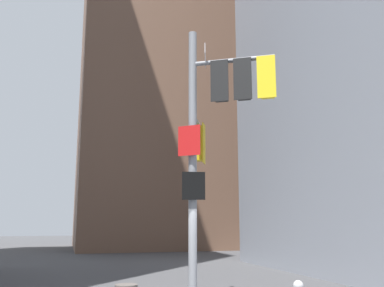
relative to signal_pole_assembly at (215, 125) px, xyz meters
name	(u,v)px	position (x,y,z in m)	size (l,w,h in m)	color
building_mid_block	(152,33)	(3.22, 26.52, 15.05)	(12.40, 12.40, 39.55)	brown
signal_pole_assembly	(215,125)	(0.00, 0.00, 0.00)	(2.35, 2.91, 7.40)	gray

